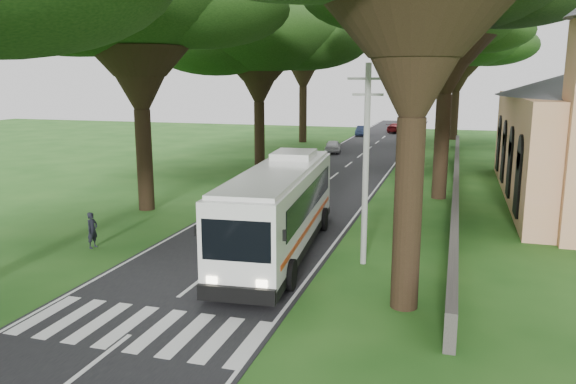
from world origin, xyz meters
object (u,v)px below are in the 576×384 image
distant_car_a (333,146)px  distant_car_c (398,128)px  pole_mid (409,123)px  distant_car_b (362,131)px  pole_near (366,162)px  pedestrian (92,230)px  pole_far (425,109)px  coach_bus (280,208)px

distant_car_a → distant_car_c: distant_car_c is taller
pole_mid → distant_car_b: bearing=105.2°
pole_near → distant_car_b: bearing=99.4°
pole_near → distant_car_a: bearing=104.3°
pole_mid → distant_car_b: size_ratio=2.11×
distant_car_c → pole_mid: bearing=113.7°
distant_car_a → pedestrian: (-3.38, -34.72, 0.13)m
pole_near → pedestrian: pole_near is taller
pole_far → distant_car_b: bearing=127.0°
coach_bus → distant_car_c: (-0.74, 56.33, -1.31)m
coach_bus → distant_car_b: 51.08m
distant_car_c → pedestrian: 58.53m
distant_car_c → pedestrian: pedestrian is taller
pole_mid → distant_car_c: size_ratio=1.76×
coach_bus → pedestrian: (-8.19, -1.72, -1.19)m
pole_mid → distant_car_b: (-8.50, 31.26, -3.52)m
pole_far → distant_car_c: (-4.44, 16.75, -3.49)m
coach_bus → distant_car_b: bearing=90.6°
coach_bus → pedestrian: coach_bus is taller
distant_car_a → coach_bus: bearing=90.1°
pole_far → distant_car_b: (-8.50, 11.26, -3.52)m
pole_far → distant_car_c: size_ratio=1.76×
distant_car_b → pedestrian: (-3.38, -52.56, 0.15)m
pole_near → distant_car_c: 57.03m
pole_far → pedestrian: size_ratio=4.95×
coach_bus → pedestrian: 8.45m
pole_near → distant_car_c: (-4.44, 56.75, -3.49)m
pole_mid → coach_bus: 20.04m
distant_car_c → distant_car_a: bearing=97.0°
pole_mid → distant_car_c: pole_mid is taller
distant_car_b → distant_car_c: bearing=52.3°
distant_car_a → distant_car_c: bearing=-108.1°
pole_mid → distant_car_a: size_ratio=2.12×
pole_near → distant_car_a: size_ratio=2.12×
distant_car_a → distant_car_b: size_ratio=0.99×
coach_bus → pedestrian: size_ratio=7.90×
pole_far → distant_car_a: size_ratio=2.12×
pedestrian → pole_far: bearing=-10.5°
pole_mid → pole_far: 20.00m
distant_car_a → pole_near: bearing=96.1°
distant_car_a → pedestrian: pedestrian is taller
pole_near → pole_mid: (0.00, 20.00, 0.00)m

